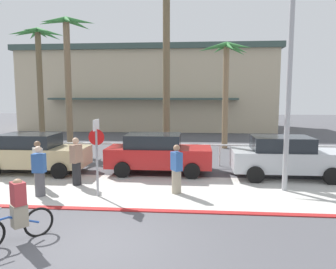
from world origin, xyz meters
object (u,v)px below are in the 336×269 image
(pedestrian_2, at_px, (39,173))
(palm_tree_3, at_px, (166,24))
(pedestrian_0, at_px, (176,171))
(car_silver_3, at_px, (286,157))
(streetlight_curb, at_px, (292,66))
(pedestrian_1, at_px, (76,163))
(pedestrian_3, at_px, (38,166))
(palm_tree_1, at_px, (39,57))
(palm_tree_2, at_px, (67,55))
(cyclist_blue_0, at_px, (17,212))
(stop_sign_bike_lane, at_px, (97,146))
(car_tan_1, at_px, (35,153))
(palm_tree_4, at_px, (226,65))
(car_red_2, at_px, (158,153))

(pedestrian_2, bearing_deg, palm_tree_3, 62.16)
(palm_tree_3, relative_size, pedestrian_0, 5.79)
(pedestrian_0, bearing_deg, car_silver_3, 30.27)
(streetlight_curb, xyz_separation_m, palm_tree_3, (-4.67, 5.65, 2.61))
(pedestrian_1, bearing_deg, palm_tree_3, 62.13)
(car_silver_3, bearing_deg, pedestrian_0, -149.73)
(pedestrian_1, distance_m, pedestrian_3, 1.34)
(pedestrian_0, relative_size, pedestrian_2, 1.00)
(palm_tree_3, bearing_deg, palm_tree_1, 158.07)
(palm_tree_2, relative_size, cyclist_blue_0, 5.12)
(stop_sign_bike_lane, relative_size, car_tan_1, 0.58)
(car_tan_1, bearing_deg, palm_tree_4, 40.29)
(car_red_2, xyz_separation_m, car_silver_3, (5.23, -0.39, 0.00))
(cyclist_blue_0, height_order, pedestrian_1, pedestrian_1)
(pedestrian_0, bearing_deg, car_red_2, 108.59)
(palm_tree_4, bearing_deg, pedestrian_2, -123.30)
(car_silver_3, distance_m, pedestrian_1, 8.20)
(palm_tree_2, distance_m, pedestrian_0, 11.07)
(car_silver_3, bearing_deg, palm_tree_2, 155.35)
(palm_tree_2, relative_size, car_red_2, 1.75)
(stop_sign_bike_lane, relative_size, pedestrian_1, 1.43)
(pedestrian_0, bearing_deg, stop_sign_bike_lane, -168.10)
(stop_sign_bike_lane, bearing_deg, car_silver_3, 23.91)
(pedestrian_0, distance_m, pedestrian_1, 3.82)
(cyclist_blue_0, distance_m, pedestrian_3, 4.64)
(palm_tree_2, xyz_separation_m, car_red_2, (5.65, -4.61, -4.68))
(palm_tree_3, xyz_separation_m, pedestrian_0, (0.91, -6.08, -6.10))
(streetlight_curb, distance_m, pedestrian_0, 5.15)
(streetlight_curb, bearing_deg, car_tan_1, 168.35)
(palm_tree_4, xyz_separation_m, pedestrian_0, (-2.44, -9.86, -4.36))
(car_silver_3, bearing_deg, car_red_2, 175.75)
(pedestrian_2, bearing_deg, pedestrian_0, 8.63)
(streetlight_curb, xyz_separation_m, car_silver_3, (0.50, 2.06, -3.41))
(cyclist_blue_0, bearing_deg, pedestrian_2, 108.32)
(pedestrian_1, bearing_deg, stop_sign_bike_lane, -46.84)
(stop_sign_bike_lane, relative_size, pedestrian_0, 1.52)
(palm_tree_4, relative_size, car_tan_1, 1.49)
(streetlight_curb, relative_size, palm_tree_3, 0.77)
(cyclist_blue_0, distance_m, pedestrian_0, 5.23)
(streetlight_curb, xyz_separation_m, pedestrian_0, (-3.76, -0.43, -3.50))
(palm_tree_3, bearing_deg, pedestrian_2, -117.84)
(cyclist_blue_0, bearing_deg, car_silver_3, 40.20)
(cyclist_blue_0, bearing_deg, car_tan_1, 113.86)
(pedestrian_2, distance_m, pedestrian_3, 1.18)
(pedestrian_3, bearing_deg, car_silver_3, 12.87)
(palm_tree_2, bearing_deg, pedestrian_0, -48.48)
(streetlight_curb, relative_size, pedestrian_2, 4.45)
(pedestrian_2, relative_size, pedestrian_3, 0.99)
(palm_tree_1, xyz_separation_m, pedestrian_0, (9.28, -9.45, -4.95))
(pedestrian_2, bearing_deg, stop_sign_bike_lane, 4.14)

